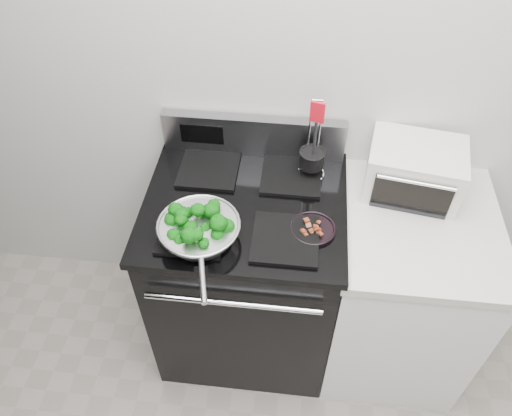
# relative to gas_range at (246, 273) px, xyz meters

# --- Properties ---
(back_wall) EXTENTS (4.00, 0.02, 2.70)m
(back_wall) POSITION_rel_gas_range_xyz_m (0.30, 0.34, 0.86)
(back_wall) COLOR #BBB8B1
(back_wall) RESTS_ON ground
(gas_range) EXTENTS (0.79, 0.69, 1.13)m
(gas_range) POSITION_rel_gas_range_xyz_m (0.00, 0.00, 0.00)
(gas_range) COLOR black
(gas_range) RESTS_ON floor
(counter) EXTENTS (0.62, 0.68, 0.92)m
(counter) POSITION_rel_gas_range_xyz_m (0.68, -0.00, -0.03)
(counter) COLOR white
(counter) RESTS_ON floor
(skillet) EXTENTS (0.30, 0.47, 0.06)m
(skillet) POSITION_rel_gas_range_xyz_m (-0.14, -0.20, 0.51)
(skillet) COLOR silver
(skillet) RESTS_ON gas_range
(broccoli_pile) EXTENTS (0.23, 0.23, 0.08)m
(broccoli_pile) POSITION_rel_gas_range_xyz_m (-0.14, -0.20, 0.53)
(broccoli_pile) COLOR black
(broccoli_pile) RESTS_ON skillet
(bacon_plate) EXTENTS (0.17, 0.17, 0.04)m
(bacon_plate) POSITION_rel_gas_range_xyz_m (0.27, -0.11, 0.48)
(bacon_plate) COLOR black
(bacon_plate) RESTS_ON gas_range
(utensil_holder) EXTENTS (0.12, 0.12, 0.36)m
(utensil_holder) POSITION_rel_gas_range_xyz_m (0.25, 0.19, 0.53)
(utensil_holder) COLOR silver
(utensil_holder) RESTS_ON gas_range
(toaster_oven) EXTENTS (0.40, 0.33, 0.21)m
(toaster_oven) POSITION_rel_gas_range_xyz_m (0.65, 0.18, 0.54)
(toaster_oven) COLOR silver
(toaster_oven) RESTS_ON counter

